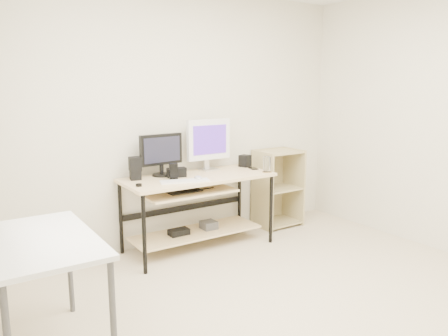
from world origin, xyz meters
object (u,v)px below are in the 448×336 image
shelf_unit (276,187)px  white_imac (209,141)px  side_table (41,251)px  audio_controller (174,171)px  black_monitor (161,152)px  desk (196,197)px

shelf_unit → white_imac: bearing=177.9°
side_table → audio_controller: 1.75m
shelf_unit → white_imac: size_ratio=1.67×
shelf_unit → black_monitor: 1.54m
side_table → white_imac: (1.93, 1.25, 0.39)m
shelf_unit → white_imac: 1.09m
white_imac → side_table: bearing=-147.8°
desk → audio_controller: 0.39m
black_monitor → side_table: bearing=-142.7°
black_monitor → white_imac: bearing=-5.5°
desk → black_monitor: (-0.27, 0.20, 0.45)m
side_table → audio_controller: audio_controller is taller
side_table → white_imac: size_ratio=1.86×
side_table → shelf_unit: size_ratio=1.11×
desk → white_imac: size_ratio=2.79×
shelf_unit → black_monitor: black_monitor is taller
black_monitor → audio_controller: size_ratio=2.93×
side_table → black_monitor: 1.90m
desk → black_monitor: size_ratio=3.28×
desk → side_table: bearing=-147.3°
desk → side_table: size_ratio=1.50×
black_monitor → white_imac: 0.55m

